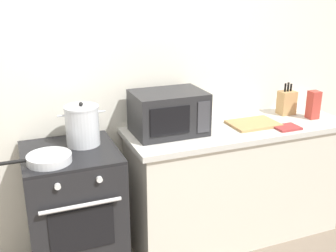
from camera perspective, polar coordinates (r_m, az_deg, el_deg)
The scene contains 11 objects.
back_wall at distance 3.07m, azimuth -3.04°, elevation 6.47°, with size 4.40×0.10×2.50m, color silver.
lower_cabinet_right at distance 3.29m, azimuth 9.29°, elevation -7.93°, with size 1.64×0.56×0.88m, color beige.
countertop_right at distance 3.11m, azimuth 9.74°, elevation -0.35°, with size 1.70×0.60×0.04m, color beige.
stove at distance 2.88m, azimuth -12.87°, elevation -11.85°, with size 0.60×0.64×0.92m.
stock_pot at distance 2.72m, azimuth -11.84°, elevation 0.08°, with size 0.31×0.22×0.29m.
frying_pan at distance 2.53m, azimuth -16.36°, elevation -4.38°, with size 0.46×0.26×0.05m.
microwave at distance 2.87m, azimuth 0.06°, elevation 1.88°, with size 0.50×0.37×0.30m.
cutting_board at distance 3.14m, azimuth 11.81°, elevation 0.32°, with size 0.36×0.26×0.02m, color tan.
knife_block at distance 3.45m, azimuth 16.21°, elevation 3.18°, with size 0.13×0.10×0.26m.
pasta_box at distance 3.40m, azimuth 19.60°, elevation 2.80°, with size 0.08×0.08×0.22m, color #B73D33.
oven_mitt at distance 3.12m, azimuth 16.24°, elevation -0.20°, with size 0.18×0.14×0.02m, color #993333.
Camera 1 is at (-0.65, -1.87, 1.92)m, focal length 43.74 mm.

